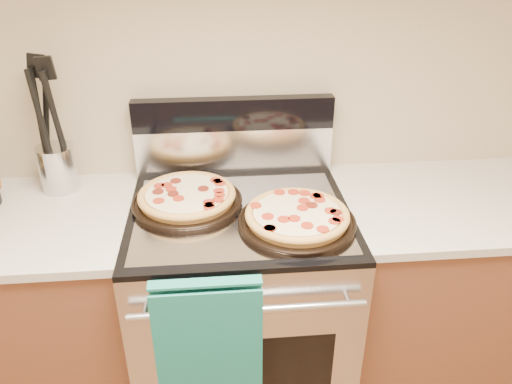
{
  "coord_description": "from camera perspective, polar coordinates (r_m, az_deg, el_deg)",
  "views": [
    {
      "loc": [
        -0.08,
        0.17,
        1.79
      ],
      "look_at": [
        0.05,
        1.55,
        1.04
      ],
      "focal_mm": 35.0,
      "sensor_mm": 36.0,
      "label": 1
    }
  ],
  "objects": [
    {
      "name": "wall_back",
      "position": [
        1.89,
        -2.78,
        14.78
      ],
      "size": [
        4.0,
        0.0,
        4.0
      ],
      "primitive_type": "plane",
      "rotation": [
        1.57,
        0.0,
        0.0
      ],
      "color": "#C1B08B",
      "rests_on": "ground"
    },
    {
      "name": "range_body",
      "position": [
        2.0,
        -1.67,
        -13.72
      ],
      "size": [
        0.76,
        0.68,
        0.9
      ],
      "primitive_type": "cube",
      "color": "#B7B7BC",
      "rests_on": "ground"
    },
    {
      "name": "oven_window",
      "position": [
        1.77,
        -0.91,
        -20.99
      ],
      "size": [
        0.56,
        0.01,
        0.4
      ],
      "primitive_type": "cube",
      "color": "black",
      "rests_on": "range_body"
    },
    {
      "name": "cooktop",
      "position": [
        1.73,
        -1.88,
        -2.35
      ],
      "size": [
        0.76,
        0.68,
        0.02
      ],
      "primitive_type": "cube",
      "color": "black",
      "rests_on": "range_body"
    },
    {
      "name": "backsplash_lower",
      "position": [
        1.96,
        -2.49,
        4.8
      ],
      "size": [
        0.76,
        0.06,
        0.18
      ],
      "primitive_type": "cube",
      "color": "silver",
      "rests_on": "cooktop"
    },
    {
      "name": "backsplash_upper",
      "position": [
        1.91,
        -2.58,
        8.93
      ],
      "size": [
        0.76,
        0.06,
        0.12
      ],
      "primitive_type": "cube",
      "color": "black",
      "rests_on": "backsplash_lower"
    },
    {
      "name": "oven_handle",
      "position": [
        1.49,
        -0.89,
        -13.39
      ],
      "size": [
        0.7,
        0.03,
        0.03
      ],
      "primitive_type": "cylinder",
      "rotation": [
        0.0,
        1.57,
        0.0
      ],
      "color": "silver",
      "rests_on": "range_body"
    },
    {
      "name": "dish_towel",
      "position": [
        1.56,
        -5.45,
        -16.34
      ],
      "size": [
        0.32,
        0.05,
        0.42
      ],
      "primitive_type": null,
      "color": "#166E5D",
      "rests_on": "oven_handle"
    },
    {
      "name": "foil_sheet",
      "position": [
        1.7,
        -1.82,
        -2.49
      ],
      "size": [
        0.7,
        0.55,
        0.01
      ],
      "primitive_type": "cube",
      "color": "gray",
      "rests_on": "cooktop"
    },
    {
      "name": "cabinet_left",
      "position": [
        2.18,
        -26.13,
        -13.45
      ],
      "size": [
        1.0,
        0.62,
        0.88
      ],
      "primitive_type": "cube",
      "color": "brown",
      "rests_on": "ground"
    },
    {
      "name": "cabinet_right",
      "position": [
        2.25,
        21.75,
        -11.09
      ],
      "size": [
        1.0,
        0.62,
        0.88
      ],
      "primitive_type": "cube",
      "color": "brown",
      "rests_on": "ground"
    },
    {
      "name": "countertop_right",
      "position": [
        2.01,
        24.04,
        -0.91
      ],
      "size": [
        1.02,
        0.64,
        0.03
      ],
      "primitive_type": "cube",
      "color": "beige",
      "rests_on": "cabinet_right"
    },
    {
      "name": "pepperoni_pizza_back",
      "position": [
        1.75,
        -7.88,
        -0.65
      ],
      "size": [
        0.47,
        0.47,
        0.05
      ],
      "primitive_type": null,
      "rotation": [
        0.0,
        0.0,
        0.3
      ],
      "color": "#B87C38",
      "rests_on": "foil_sheet"
    },
    {
      "name": "pepperoni_pizza_front",
      "position": [
        1.63,
        4.71,
        -2.92
      ],
      "size": [
        0.5,
        0.5,
        0.05
      ],
      "primitive_type": null,
      "rotation": [
        0.0,
        0.0,
        -0.4
      ],
      "color": "#B87C38",
      "rests_on": "foil_sheet"
    },
    {
      "name": "utensil_crock",
      "position": [
        1.98,
        -21.64,
        2.56
      ],
      "size": [
        0.16,
        0.16,
        0.17
      ],
      "primitive_type": "cylinder",
      "rotation": [
        0.0,
        0.0,
        -0.19
      ],
      "color": "silver",
      "rests_on": "countertop_left"
    }
  ]
}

